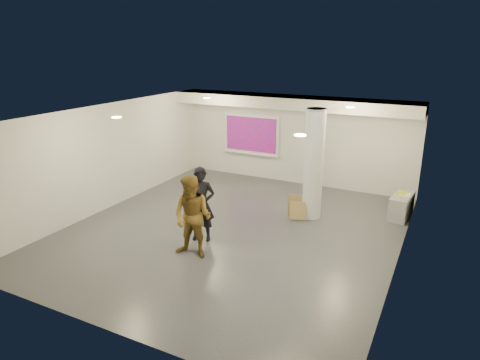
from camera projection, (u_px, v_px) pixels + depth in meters
The scene contains 20 objects.
floor at pixel (233, 230), 10.99m from camera, with size 8.00×9.00×0.01m, color #34363B.
ceiling at pixel (232, 114), 10.07m from camera, with size 8.00×9.00×0.01m, color silver.
wall_back at pixel (295, 140), 14.36m from camera, with size 8.00×0.01×3.00m, color silver.
wall_front at pixel (100, 250), 6.71m from camera, with size 8.00×0.01×3.00m, color silver.
wall_left at pixel (109, 156), 12.25m from camera, with size 0.01×9.00×3.00m, color silver.
wall_right at pixel (404, 200), 8.82m from camera, with size 0.01×9.00×3.00m, color silver.
soffit_band at pixel (291, 102), 13.49m from camera, with size 8.00×1.10×0.36m, color silver.
downlight_nw at pixel (207, 98), 13.15m from camera, with size 0.22×0.22×0.02m, color #FFE191.
downlight_ne at pixel (350, 107), 11.26m from camera, with size 0.22×0.22×0.02m, color #FFE191.
downlight_sw at pixel (117, 117), 9.75m from camera, with size 0.22×0.22×0.02m, color #FFE191.
downlight_se at pixel (300, 135), 7.86m from camera, with size 0.22×0.22×0.02m, color #FFE191.
column at pixel (314, 165), 11.42m from camera, with size 0.52×0.52×3.00m, color silver.
projection_screen at pixel (251, 135), 15.00m from camera, with size 2.10×0.13×1.42m.
credenza at pixel (401, 206), 11.75m from camera, with size 0.46×1.10×0.64m, color gray.
papers_stack at pixel (405, 195), 11.65m from camera, with size 0.28×0.36×0.02m, color white.
postit_pad at pixel (402, 193), 11.76m from camera, with size 0.24×0.32×0.03m, color #C7DB25.
cardboard_back at pixel (298, 205), 11.92m from camera, with size 0.53×0.05×0.58m, color #977B49.
cardboard_front at pixel (298, 211), 11.62m from camera, with size 0.46×0.05×0.50m, color #977B49.
woman at pixel (201, 204), 10.22m from camera, with size 0.67×0.44×1.83m, color black.
man at pixel (193, 217), 9.41m from camera, with size 0.92×0.71×1.88m, color olive.
Camera 1 is at (4.69, -8.91, 4.59)m, focal length 32.00 mm.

